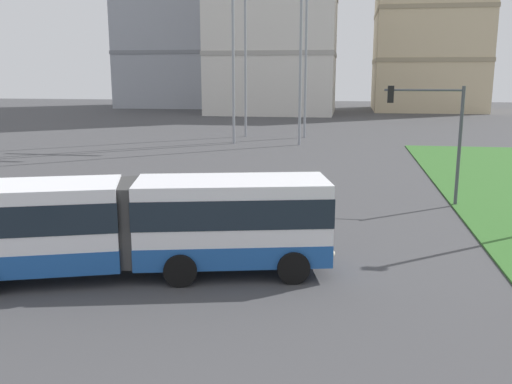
% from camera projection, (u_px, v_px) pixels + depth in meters
% --- Properties ---
extents(articulated_bus, '(12.01, 5.68, 3.00)m').
position_uv_depth(articulated_bus, '(142.00, 224.00, 17.34)').
color(articulated_bus, white).
rests_on(articulated_bus, ground).
extents(traffic_light_far_right, '(3.68, 0.28, 5.70)m').
position_uv_depth(traffic_light_far_right, '(434.00, 124.00, 26.29)').
color(traffic_light_far_right, '#474C51').
rests_on(traffic_light_far_right, ground).
extents(apartment_tower_west, '(21.34, 17.91, 39.31)m').
position_uv_depth(apartment_tower_west, '(178.00, 3.00, 106.37)').
color(apartment_tower_west, '#9EA3AD').
rests_on(apartment_tower_west, ground).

